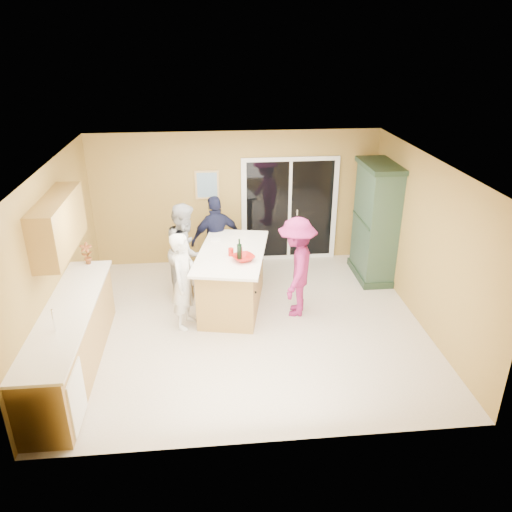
{
  "coord_description": "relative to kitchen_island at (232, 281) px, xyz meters",
  "views": [
    {
      "loc": [
        -0.53,
        -6.76,
        4.27
      ],
      "look_at": [
        0.15,
        0.1,
        1.15
      ],
      "focal_mm": 35.0,
      "sensor_mm": 36.0,
      "label": 1
    }
  ],
  "objects": [
    {
      "name": "floor",
      "position": [
        0.19,
        -0.63,
        -0.47
      ],
      "size": [
        5.5,
        5.5,
        0.0
      ],
      "primitive_type": "plane",
      "color": "beige",
      "rests_on": "ground"
    },
    {
      "name": "sliding_door",
      "position": [
        1.24,
        1.83,
        0.58
      ],
      "size": [
        1.9,
        0.07,
        2.1
      ],
      "color": "white",
      "rests_on": "floor"
    },
    {
      "name": "ceiling",
      "position": [
        0.19,
        -0.63,
        2.13
      ],
      "size": [
        5.5,
        5.0,
        0.1
      ],
      "primitive_type": "cube",
      "color": "silver",
      "rests_on": "wall_back"
    },
    {
      "name": "wall_front",
      "position": [
        0.19,
        -3.13,
        0.83
      ],
      "size": [
        5.5,
        0.1,
        2.6
      ],
      "primitive_type": "cube",
      "color": "tan",
      "rests_on": "ground"
    },
    {
      "name": "wall_back",
      "position": [
        0.19,
        1.87,
        0.83
      ],
      "size": [
        5.5,
        0.1,
        2.6
      ],
      "primitive_type": "cube",
      "color": "tan",
      "rests_on": "ground"
    },
    {
      "name": "tulip_vase",
      "position": [
        -2.26,
        -0.11,
        0.64
      ],
      "size": [
        0.2,
        0.15,
        0.36
      ],
      "primitive_type": "imported",
      "rotation": [
        0.0,
        0.0,
        0.12
      ],
      "color": "red",
      "rests_on": "left_cabinet_run"
    },
    {
      "name": "woman_magenta",
      "position": [
        1.02,
        -0.32,
        0.35
      ],
      "size": [
        0.9,
        1.2,
        1.65
      ],
      "primitive_type": "imported",
      "rotation": [
        0.0,
        0.0,
        -1.86
      ],
      "color": "#921F54",
      "rests_on": "floor"
    },
    {
      "name": "kitchen_island",
      "position": [
        0.0,
        0.0,
        0.0
      ],
      "size": [
        1.4,
        2.09,
        1.01
      ],
      "rotation": [
        0.0,
        0.0,
        -0.2
      ],
      "color": "#A57C40",
      "rests_on": "floor"
    },
    {
      "name": "white_plate",
      "position": [
        -0.25,
        0.51,
        0.54
      ],
      "size": [
        0.23,
        0.23,
        0.01
      ],
      "primitive_type": "cylinder",
      "rotation": [
        0.0,
        0.0,
        0.24
      ],
      "color": "white",
      "rests_on": "kitchen_island"
    },
    {
      "name": "green_hutch",
      "position": [
        2.68,
        0.89,
        0.59
      ],
      "size": [
        0.63,
        1.19,
        2.18
      ],
      "color": "#1F3221",
      "rests_on": "floor"
    },
    {
      "name": "tumbler_far",
      "position": [
        -0.02,
        -0.16,
        0.6
      ],
      "size": [
        0.11,
        0.11,
        0.13
      ],
      "primitive_type": "cylinder",
      "rotation": [
        0.0,
        0.0,
        0.39
      ],
      "color": "red",
      "rests_on": "kitchen_island"
    },
    {
      "name": "left_cabinet_run",
      "position": [
        -2.25,
        -1.68,
        -0.01
      ],
      "size": [
        0.65,
        3.05,
        1.24
      ],
      "color": "#A57C40",
      "rests_on": "floor"
    },
    {
      "name": "wall_right",
      "position": [
        2.94,
        -0.63,
        0.83
      ],
      "size": [
        0.1,
        5.0,
        2.6
      ],
      "primitive_type": "cube",
      "color": "tan",
      "rests_on": "ground"
    },
    {
      "name": "serving_bowl",
      "position": [
        0.16,
        -0.36,
        0.58
      ],
      "size": [
        0.44,
        0.44,
        0.08
      ],
      "primitive_type": "imported",
      "rotation": [
        0.0,
        0.0,
        0.42
      ],
      "color": "red",
      "rests_on": "kitchen_island"
    },
    {
      "name": "woman_grey",
      "position": [
        -0.76,
        0.49,
        0.37
      ],
      "size": [
        0.73,
        0.89,
        1.68
      ],
      "primitive_type": "imported",
      "rotation": [
        0.0,
        0.0,
        1.45
      ],
      "color": "#A9A9AB",
      "rests_on": "floor"
    },
    {
      "name": "woman_navy",
      "position": [
        -0.22,
        1.01,
        0.34
      ],
      "size": [
        1.03,
        0.69,
        1.63
      ],
      "primitive_type": "imported",
      "rotation": [
        0.0,
        0.0,
        3.47
      ],
      "color": "#1A1C3B",
      "rests_on": "floor"
    },
    {
      "name": "woman_white",
      "position": [
        -0.76,
        -0.53,
        0.31
      ],
      "size": [
        0.55,
        0.66,
        1.56
      ],
      "primitive_type": "imported",
      "rotation": [
        0.0,
        0.0,
        1.2
      ],
      "color": "white",
      "rests_on": "floor"
    },
    {
      "name": "framed_picture",
      "position": [
        -0.36,
        1.85,
        1.13
      ],
      "size": [
        0.46,
        0.04,
        0.56
      ],
      "color": "tan",
      "rests_on": "wall_back"
    },
    {
      "name": "wall_left",
      "position": [
        -2.56,
        -0.63,
        0.83
      ],
      "size": [
        0.1,
        5.0,
        2.6
      ],
      "primitive_type": "cube",
      "color": "tan",
      "rests_on": "ground"
    },
    {
      "name": "wine_bottle",
      "position": [
        0.11,
        -0.31,
        0.67
      ],
      "size": [
        0.08,
        0.08,
        0.34
      ],
      "rotation": [
        0.0,
        0.0,
        -0.14
      ],
      "color": "black",
      "rests_on": "kitchen_island"
    },
    {
      "name": "tumbler_near",
      "position": [
        0.14,
        -0.08,
        0.59
      ],
      "size": [
        0.09,
        0.09,
        0.1
      ],
      "primitive_type": "cylinder",
      "rotation": [
        0.0,
        0.0,
        -0.36
      ],
      "color": "red",
      "rests_on": "kitchen_island"
    },
    {
      "name": "upper_cabinets",
      "position": [
        -2.38,
        -0.83,
        1.4
      ],
      "size": [
        0.35,
        1.6,
        0.75
      ],
      "primitive_type": "cube",
      "color": "#A57C40",
      "rests_on": "wall_left"
    }
  ]
}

